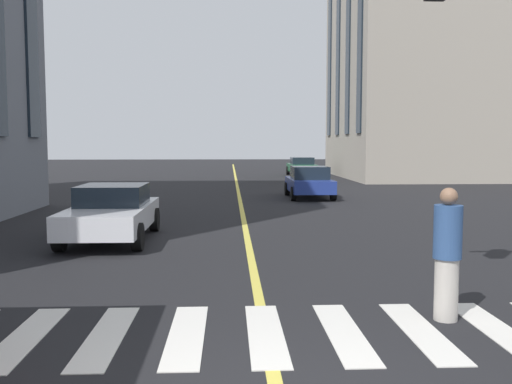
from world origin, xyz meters
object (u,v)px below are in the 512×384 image
pedestrian_near (447,254)px  car_blue_near (309,182)px  car_white_parked_b (112,212)px  car_green_oncoming (302,166)px

pedestrian_near → car_blue_near: bearing=-1.9°
car_white_parked_b → car_green_oncoming: bearing=-16.7°
car_white_parked_b → car_blue_near: (10.64, -6.44, -0.00)m
car_white_parked_b → car_blue_near: bearing=-31.2°
car_blue_near → pedestrian_near: size_ratio=2.14×
car_green_oncoming → pedestrian_near: bearing=176.0°
car_green_oncoming → car_blue_near: car_blue_near is taller
car_white_parked_b → pedestrian_near: (-6.75, -5.87, 0.21)m
car_white_parked_b → pedestrian_near: pedestrian_near is taller
car_green_oncoming → pedestrian_near: size_ratio=2.42×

